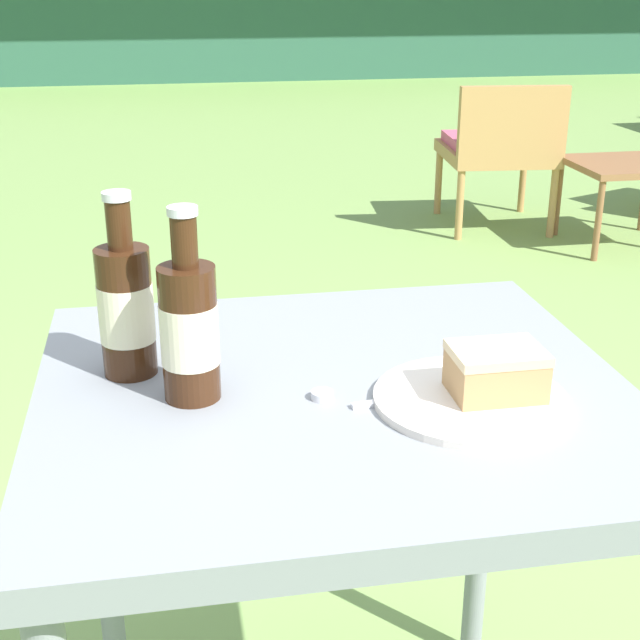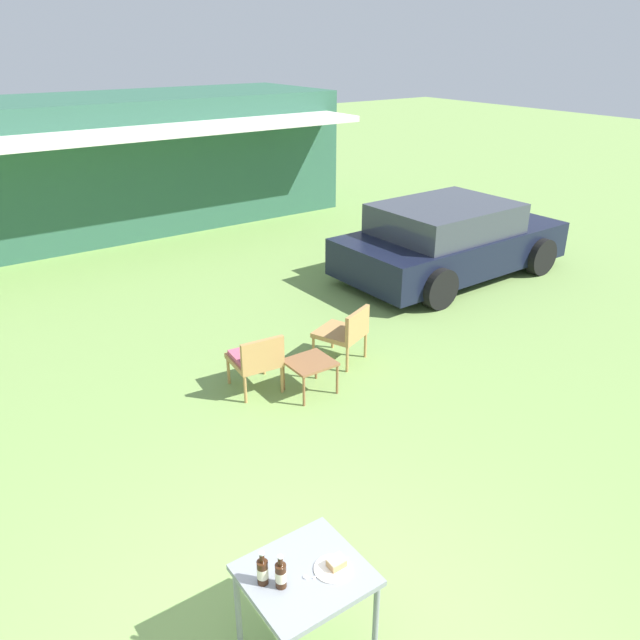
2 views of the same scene
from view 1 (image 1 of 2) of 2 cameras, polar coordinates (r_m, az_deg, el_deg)
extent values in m
cylinder|color=#B2844C|center=(4.98, 12.84, 8.70)|extent=(0.04, 0.04, 0.34)
cylinder|color=#B2844C|center=(4.87, 7.59, 8.74)|extent=(0.04, 0.04, 0.34)
cylinder|color=#B2844C|center=(4.53, 14.67, 7.25)|extent=(0.04, 0.04, 0.34)
cylinder|color=#B2844C|center=(4.40, 8.94, 7.27)|extent=(0.04, 0.04, 0.34)
cube|color=#B2844C|center=(4.65, 11.19, 10.45)|extent=(0.57, 0.60, 0.06)
cube|color=#B2844C|center=(4.38, 12.26, 12.29)|extent=(0.52, 0.10, 0.33)
cube|color=#CC5670|center=(4.64, 11.24, 11.11)|extent=(0.51, 0.51, 0.05)
cube|color=brown|center=(4.45, 19.12, 9.35)|extent=(0.51, 0.48, 0.03)
cylinder|color=brown|center=(4.20, 17.38, 6.06)|extent=(0.03, 0.03, 0.37)
cylinder|color=brown|center=(4.57, 14.99, 7.53)|extent=(0.03, 0.03, 0.37)
cube|color=gray|center=(1.14, 0.89, -5.12)|extent=(0.75, 0.68, 0.04)
cylinder|color=gray|center=(1.58, -13.68, -13.34)|extent=(0.04, 0.04, 0.72)
cylinder|color=gray|center=(1.66, 10.33, -11.14)|extent=(0.04, 0.04, 0.72)
cylinder|color=silver|center=(1.10, 9.62, -5.02)|extent=(0.24, 0.24, 0.01)
cube|color=tan|center=(1.10, 11.18, -3.51)|extent=(0.11, 0.08, 0.05)
cube|color=#DBBC89|center=(1.08, 11.29, -2.08)|extent=(0.11, 0.08, 0.01)
cylinder|color=#381E0F|center=(1.08, -8.36, -0.80)|extent=(0.07, 0.07, 0.17)
cylinder|color=#381E0F|center=(1.04, -8.70, 5.06)|extent=(0.03, 0.03, 0.06)
cylinder|color=silver|center=(1.03, -8.81, 6.97)|extent=(0.04, 0.04, 0.01)
cylinder|color=beige|center=(1.08, -8.36, -0.80)|extent=(0.07, 0.07, 0.08)
cylinder|color=#381E0F|center=(1.16, -12.29, 0.49)|extent=(0.07, 0.07, 0.17)
cylinder|color=#381E0F|center=(1.12, -12.76, 5.98)|extent=(0.03, 0.03, 0.06)
cylinder|color=silver|center=(1.11, -12.91, 7.76)|extent=(0.04, 0.04, 0.01)
cylinder|color=beige|center=(1.16, -12.29, 0.49)|extent=(0.07, 0.07, 0.08)
cube|color=silver|center=(1.10, 6.03, -4.98)|extent=(0.16, 0.03, 0.01)
cylinder|color=silver|center=(1.09, 0.15, -4.83)|extent=(0.03, 0.03, 0.01)
camera|label=2|loc=(3.21, -155.63, 33.30)|focal=35.00mm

